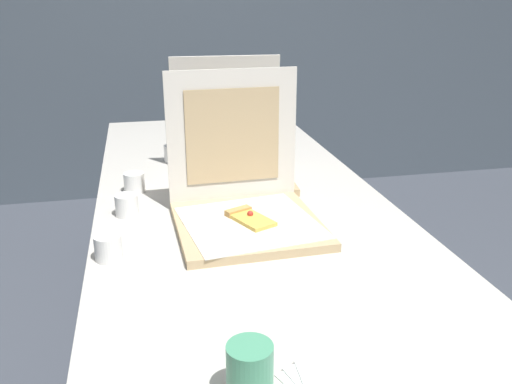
{
  "coord_description": "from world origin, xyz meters",
  "views": [
    {
      "loc": [
        -0.28,
        -0.95,
        1.31
      ],
      "look_at": [
        0.02,
        0.42,
        0.78
      ],
      "focal_mm": 38.03,
      "sensor_mm": 36.0,
      "label": 1
    }
  ],
  "objects": [
    {
      "name": "cup_white_mid",
      "position": [
        -0.31,
        0.66,
        0.75
      ],
      "size": [
        0.06,
        0.06,
        0.06
      ],
      "primitive_type": "cylinder",
      "color": "white",
      "rests_on": "table"
    },
    {
      "name": "cup_printed_front",
      "position": [
        -0.15,
        -0.3,
        0.77
      ],
      "size": [
        0.07,
        0.07,
        0.1
      ],
      "primitive_type": "cylinder",
      "color": "#4C9E75",
      "rests_on": "table"
    },
    {
      "name": "cup_white_far",
      "position": [
        -0.17,
        0.96,
        0.75
      ],
      "size": [
        0.06,
        0.06,
        0.06
      ],
      "primitive_type": "cylinder",
      "color": "white",
      "rests_on": "table"
    },
    {
      "name": "cup_white_near_left",
      "position": [
        -0.37,
        0.22,
        0.75
      ],
      "size": [
        0.06,
        0.06,
        0.06
      ],
      "primitive_type": "cylinder",
      "color": "white",
      "rests_on": "table"
    },
    {
      "name": "napkin_pile",
      "position": [
        -0.0,
        -0.3,
        0.73
      ],
      "size": [
        0.19,
        0.19,
        0.01
      ],
      "color": "white",
      "rests_on": "table"
    },
    {
      "name": "cup_white_near_center",
      "position": [
        -0.33,
        0.48,
        0.75
      ],
      "size": [
        0.06,
        0.06,
        0.06
      ],
      "primitive_type": "cylinder",
      "color": "white",
      "rests_on": "table"
    },
    {
      "name": "pizza_box_front",
      "position": [
        -0.03,
        0.35,
        0.78
      ],
      "size": [
        0.38,
        0.39,
        0.39
      ],
      "rotation": [
        0.0,
        0.0,
        0.03
      ],
      "color": "tan",
      "rests_on": "table"
    },
    {
      "name": "pizza_box_middle",
      "position": [
        0.0,
        0.74,
        0.78
      ],
      "size": [
        0.38,
        0.38,
        0.39
      ],
      "rotation": [
        0.0,
        0.0,
        -0.04
      ],
      "color": "tan",
      "rests_on": "table"
    },
    {
      "name": "table",
      "position": [
        0.0,
        0.58,
        0.68
      ],
      "size": [
        0.85,
        2.11,
        0.72
      ],
      "color": "beige",
      "rests_on": "ground"
    }
  ]
}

